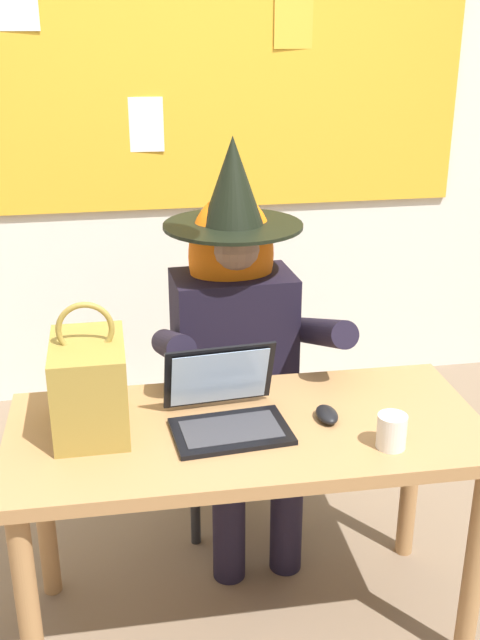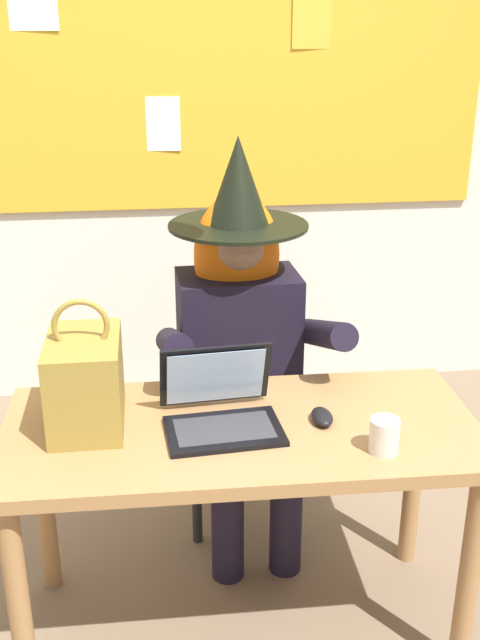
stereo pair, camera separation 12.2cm
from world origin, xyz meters
name	(u,v)px [view 1 (the left image)]	position (x,y,z in m)	size (l,w,h in m)	color
ground_plane	(291,631)	(0.00, 0.00, 0.00)	(24.00, 24.00, 0.00)	#75604C
wall_back_bulletin	(206,124)	(0.00, 1.78, 1.33)	(6.15, 1.90, 2.63)	silver
desk_main	(247,456)	(-0.13, 0.07, 0.61)	(1.36, 0.63, 0.71)	#A37547
chair_at_desk	(231,387)	(-0.06, 0.73, 0.50)	(0.43, 0.43, 0.89)	black
person_costumed	(237,328)	(-0.06, 0.61, 0.78)	(0.61, 0.71, 1.43)	black
laptop	(226,409)	(-0.19, 0.08, 0.76)	(0.34, 0.31, 0.22)	black
computer_mouse	(327,414)	(0.10, 0.06, 0.73)	(0.06, 0.10, 0.03)	black
handbag	(90,385)	(-0.56, 0.13, 0.85)	(0.20, 0.30, 0.38)	olive
coffee_mug	(392,431)	(0.23, -0.12, 0.76)	(0.08, 0.08, 0.10)	silver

